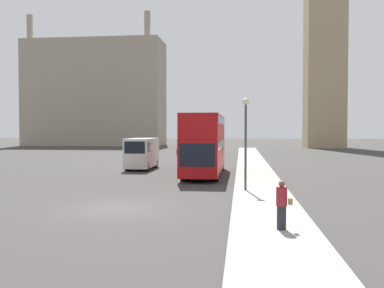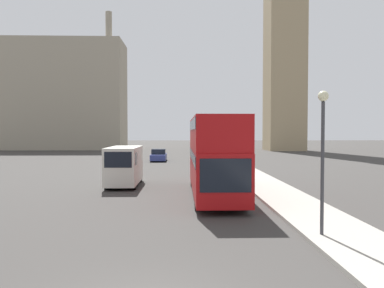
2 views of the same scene
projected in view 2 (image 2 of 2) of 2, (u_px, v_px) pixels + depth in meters
building_block_distant at (53, 96)px, 78.02m from camera, size 29.33×10.37×27.26m
red_double_decker_bus at (214, 153)px, 21.35m from camera, size 2.55×10.96×4.45m
white_van at (124, 165)px, 25.33m from camera, size 2.00×5.17×2.65m
street_lamp at (323, 138)px, 12.75m from camera, size 0.36×0.36×4.92m
parked_sedan at (159, 156)px, 46.84m from camera, size 1.88×4.38×1.51m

